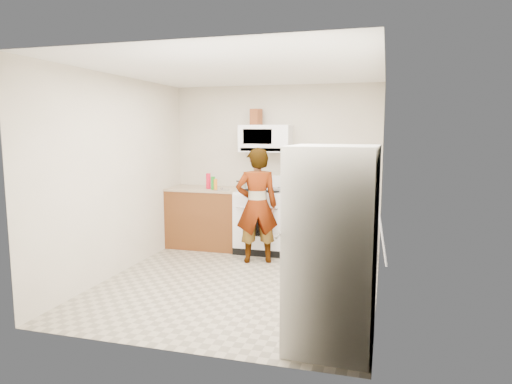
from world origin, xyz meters
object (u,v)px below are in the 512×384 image
(saucepan, at_px, (250,184))
(microwave, at_px, (266,138))
(gas_range, at_px, (263,220))
(person, at_px, (257,205))
(kettle, at_px, (310,184))
(fridge, at_px, (332,248))

(saucepan, bearing_deg, microwave, 9.01)
(gas_range, bearing_deg, microwave, 90.00)
(person, bearing_deg, gas_range, -104.95)
(gas_range, distance_m, microwave, 1.22)
(kettle, bearing_deg, saucepan, -165.80)
(gas_range, relative_size, microwave, 1.49)
(fridge, height_order, saucepan, fridge)
(person, distance_m, kettle, 0.94)
(person, height_order, kettle, person)
(fridge, xyz_separation_m, kettle, (-0.66, 2.90, 0.18))
(microwave, height_order, saucepan, microwave)
(microwave, height_order, kettle, microwave)
(microwave, distance_m, saucepan, 0.73)
(gas_range, xyz_separation_m, fridge, (1.34, -2.83, 0.36))
(fridge, distance_m, kettle, 2.98)
(gas_range, relative_size, fridge, 0.66)
(microwave, bearing_deg, person, -85.10)
(microwave, height_order, fridge, microwave)
(microwave, xyz_separation_m, saucepan, (-0.24, -0.04, -0.69))
(gas_range, bearing_deg, fridge, -64.61)
(fridge, bearing_deg, kettle, 105.08)
(microwave, distance_m, kettle, 0.95)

